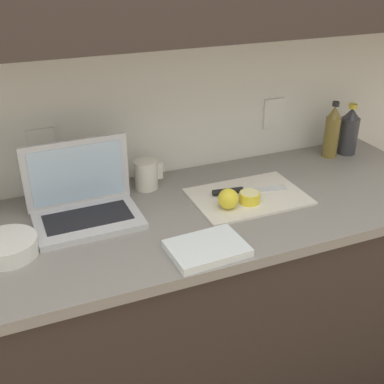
# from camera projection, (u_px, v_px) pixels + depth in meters

# --- Properties ---
(counter_unit) EXTENTS (2.19, 0.65, 0.89)m
(counter_unit) POSITION_uv_depth(u_px,v_px,m) (152.00, 322.00, 1.75)
(counter_unit) COLOR #332823
(counter_unit) RESTS_ON ground_plane
(laptop) EXTENTS (0.34, 0.23, 0.24)m
(laptop) POSITION_uv_depth(u_px,v_px,m) (84.00, 201.00, 1.55)
(laptop) COLOR silver
(laptop) RESTS_ON counter_unit
(cutting_board) EXTENTS (0.39, 0.27, 0.01)m
(cutting_board) POSITION_uv_depth(u_px,v_px,m) (248.00, 196.00, 1.69)
(cutting_board) COLOR silver
(cutting_board) RESTS_ON counter_unit
(knife) EXTENTS (0.28, 0.07, 0.02)m
(knife) POSITION_uv_depth(u_px,v_px,m) (237.00, 191.00, 1.70)
(knife) COLOR silver
(knife) RESTS_ON cutting_board
(lemon_half_cut) EXTENTS (0.07, 0.07, 0.04)m
(lemon_half_cut) POSITION_uv_depth(u_px,v_px,m) (250.00, 197.00, 1.63)
(lemon_half_cut) COLOR yellow
(lemon_half_cut) RESTS_ON cutting_board
(lemon_whole_beside) EXTENTS (0.07, 0.07, 0.07)m
(lemon_whole_beside) POSITION_uv_depth(u_px,v_px,m) (228.00, 199.00, 1.59)
(lemon_whole_beside) COLOR yellow
(lemon_whole_beside) RESTS_ON cutting_board
(bottle_green_soda) EXTENTS (0.06, 0.06, 0.23)m
(bottle_green_soda) POSITION_uv_depth(u_px,v_px,m) (332.00, 132.00, 1.97)
(bottle_green_soda) COLOR olive
(bottle_green_soda) RESTS_ON counter_unit
(bottle_oil_tall) EXTENTS (0.08, 0.08, 0.21)m
(bottle_oil_tall) POSITION_uv_depth(u_px,v_px,m) (349.00, 131.00, 2.00)
(bottle_oil_tall) COLOR #333338
(bottle_oil_tall) RESTS_ON counter_unit
(measuring_cup) EXTENTS (0.10, 0.08, 0.10)m
(measuring_cup) POSITION_uv_depth(u_px,v_px,m) (146.00, 175.00, 1.73)
(measuring_cup) COLOR silver
(measuring_cup) RESTS_ON counter_unit
(bowl_white) EXTENTS (0.17, 0.17, 0.05)m
(bowl_white) POSITION_uv_depth(u_px,v_px,m) (7.00, 247.00, 1.37)
(bowl_white) COLOR white
(bowl_white) RESTS_ON counter_unit
(dish_towel) EXTENTS (0.23, 0.17, 0.02)m
(dish_towel) POSITION_uv_depth(u_px,v_px,m) (207.00, 248.00, 1.39)
(dish_towel) COLOR white
(dish_towel) RESTS_ON counter_unit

